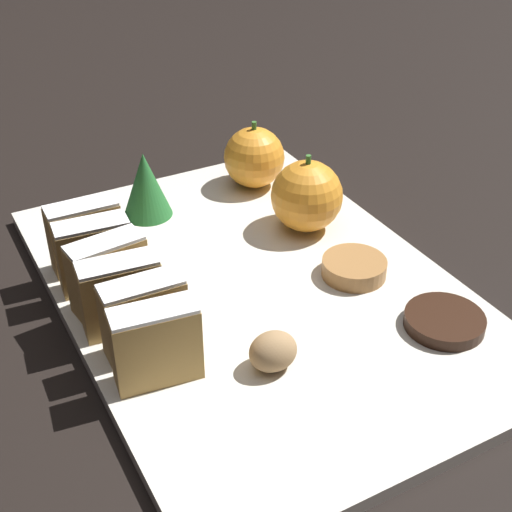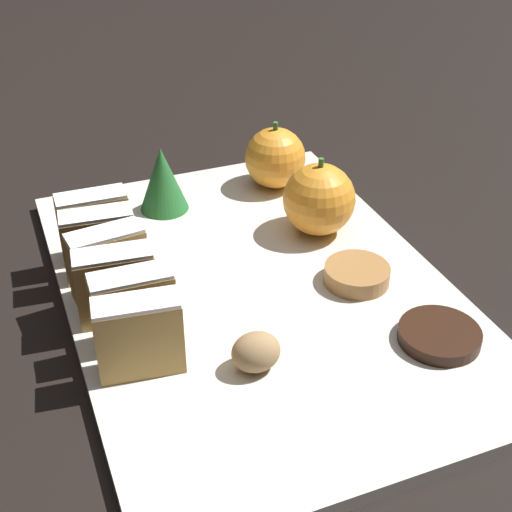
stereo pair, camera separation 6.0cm
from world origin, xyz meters
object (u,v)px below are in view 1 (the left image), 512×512
at_px(orange_far, 254,157).
at_px(walnut, 273,351).
at_px(chocolate_cookie, 444,321).
at_px(orange_near, 307,196).

distance_m(orange_far, walnut, 0.29).
xyz_separation_m(orange_far, walnut, (-0.12, -0.26, -0.02)).
xyz_separation_m(orange_far, chocolate_cookie, (0.02, -0.28, -0.03)).
xyz_separation_m(orange_near, orange_far, (-0.00, 0.10, -0.00)).
bearing_deg(walnut, orange_far, 64.45).
height_order(orange_near, orange_far, orange_near).
bearing_deg(orange_far, orange_near, -88.87).
relative_size(orange_near, orange_far, 1.06).
relative_size(orange_far, chocolate_cookie, 1.13).
distance_m(orange_near, orange_far, 0.10).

